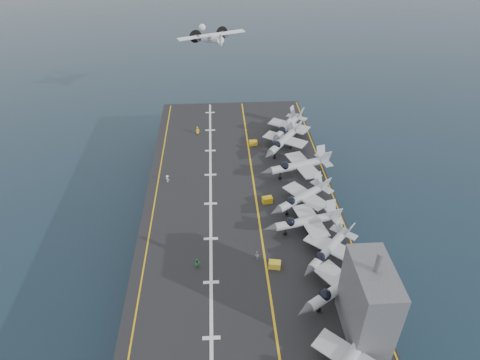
{
  "coord_description": "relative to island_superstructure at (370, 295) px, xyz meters",
  "views": [
    {
      "loc": [
        -4.19,
        -65.87,
        62.29
      ],
      "look_at": [
        0.0,
        4.0,
        13.0
      ],
      "focal_mm": 32.0,
      "sensor_mm": 36.0,
      "label": 1
    }
  ],
  "objects": [
    {
      "name": "ground",
      "position": [
        -15.0,
        30.0,
        -17.9
      ],
      "size": [
        500.0,
        500.0,
        0.0
      ],
      "primitive_type": "plane",
      "color": "#142135",
      "rests_on": "ground"
    },
    {
      "name": "hull",
      "position": [
        -15.0,
        30.0,
        -12.9
      ],
      "size": [
        36.0,
        90.0,
        10.0
      ],
      "primitive_type": "cube",
      "color": "#56595E",
      "rests_on": "ground"
    },
    {
      "name": "flight_deck",
      "position": [
        -15.0,
        30.0,
        -7.7
      ],
      "size": [
        38.0,
        92.0,
        0.4
      ],
      "primitive_type": "cube",
      "color": "black",
      "rests_on": "hull"
    },
    {
      "name": "foul_line",
      "position": [
        -12.0,
        30.0,
        -7.48
      ],
      "size": [
        0.35,
        90.0,
        0.02
      ],
      "primitive_type": "cube",
      "color": "gold",
      "rests_on": "flight_deck"
    },
    {
      "name": "landing_centerline",
      "position": [
        -21.0,
        30.0,
        -7.48
      ],
      "size": [
        0.5,
        90.0,
        0.02
      ],
      "primitive_type": "cube",
      "color": "silver",
      "rests_on": "flight_deck"
    },
    {
      "name": "deck_edge_port",
      "position": [
        -32.0,
        30.0,
        -7.48
      ],
      "size": [
        0.25,
        90.0,
        0.02
      ],
      "primitive_type": "cube",
      "color": "gold",
      "rests_on": "flight_deck"
    },
    {
      "name": "deck_edge_stbd",
      "position": [
        3.5,
        30.0,
        -7.48
      ],
      "size": [
        0.25,
        90.0,
        0.02
      ],
      "primitive_type": "cube",
      "color": "gold",
      "rests_on": "flight_deck"
    },
    {
      "name": "island_superstructure",
      "position": [
        0.0,
        0.0,
        0.0
      ],
      "size": [
        5.0,
        10.0,
        15.0
      ],
      "primitive_type": null,
      "color": "#56595E",
      "rests_on": "flight_deck"
    },
    {
      "name": "fighter_jet_1",
      "position": [
        -1.69,
        5.82,
        -4.86
      ],
      "size": [
        18.26,
        16.74,
        5.28
      ],
      "primitive_type": null,
      "color": "#9AA3AA",
      "rests_on": "flight_deck"
    },
    {
      "name": "fighter_jet_2",
      "position": [
        -1.51,
        14.04,
        -5.14
      ],
      "size": [
        15.85,
        16.14,
        4.72
      ],
      "primitive_type": null,
      "color": "#A0A9B0",
      "rests_on": "flight_deck"
    },
    {
      "name": "fighter_jet_3",
      "position": [
        -3.93,
        21.06,
        -5.04
      ],
      "size": [
        15.89,
        12.34,
        4.91
      ],
      "primitive_type": null,
      "color": "gray",
      "rests_on": "flight_deck"
    },
    {
      "name": "fighter_jet_4",
      "position": [
        -3.38,
        28.03,
        -5.0
      ],
      "size": [
        17.29,
        16.12,
        5.0
      ],
      "primitive_type": null,
      "color": "#999FA7",
      "rests_on": "flight_deck"
    },
    {
      "name": "fighter_jet_5",
      "position": [
        -2.18,
        38.79,
        -4.8
      ],
      "size": [
        17.89,
        14.41,
        5.4
      ],
      "primitive_type": null,
      "color": "#9FA7B0",
      "rests_on": "flight_deck"
    },
    {
      "name": "fighter_jet_6",
      "position": [
        -4.01,
        49.36,
        -4.84
      ],
      "size": [
        17.16,
        18.43,
        5.33
      ],
      "primitive_type": null,
      "color": "gray",
      "rests_on": "flight_deck"
    },
    {
      "name": "fighter_jet_7",
      "position": [
        -2.0,
        56.21,
        -4.88
      ],
      "size": [
        16.62,
        18.15,
        5.25
      ],
      "primitive_type": null,
      "color": "#8C949B",
      "rests_on": "flight_deck"
    },
    {
      "name": "tow_cart_a",
      "position": [
        -10.62,
        12.63,
        -6.92
      ],
      "size": [
        2.16,
        1.63,
        1.17
      ],
      "primitive_type": null,
      "color": "gold",
      "rests_on": "flight_deck"
    },
    {
      "name": "tow_cart_b",
      "position": [
        -9.9,
        29.81,
        -6.91
      ],
      "size": [
        2.18,
        1.64,
        1.18
      ],
      "primitive_type": null,
      "color": "#C3980F",
      "rests_on": "flight_deck"
    },
    {
      "name": "tow_cart_c",
      "position": [
        -10.77,
        52.08,
        -6.94
      ],
      "size": [
        1.99,
        1.4,
        1.13
      ],
      "primitive_type": null,
      "color": "gold",
      "rests_on": "flight_deck"
    },
    {
      "name": "crew_2",
      "position": [
        -23.15,
        13.25,
        -6.54
      ],
      "size": [
        1.27,
        0.97,
        1.91
      ],
      "primitive_type": "imported",
      "color": "#26883E",
      "rests_on": "flight_deck"
    },
    {
      "name": "crew_3",
      "position": [
        -29.94,
        37.94,
        -6.69
      ],
      "size": [
        1.14,
        1.15,
        1.62
      ],
      "primitive_type": "imported",
      "color": "silver",
      "rests_on": "flight_deck"
    },
    {
      "name": "crew_5",
      "position": [
        -24.12,
        58.45,
        -6.57
      ],
      "size": [
        1.23,
        0.93,
        1.86
      ],
      "primitive_type": "imported",
      "color": "yellow",
      "rests_on": "flight_deck"
    },
    {
      "name": "crew_7",
      "position": [
        -13.34,
        14.68,
        -6.71
      ],
      "size": [
        0.83,
        1.07,
        1.59
      ],
      "primitive_type": "imported",
      "color": "silver",
      "rests_on": "flight_deck"
    },
    {
      "name": "transport_plane",
      "position": [
        -19.84,
        86.87,
        7.22
      ],
      "size": [
        23.8,
        20.32,
        4.75
      ],
      "primitive_type": null,
      "color": "silver"
    }
  ]
}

